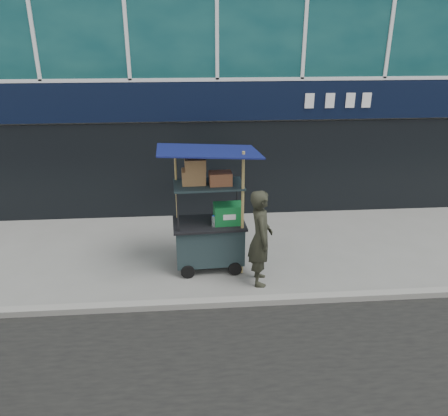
{
  "coord_description": "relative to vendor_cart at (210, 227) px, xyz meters",
  "views": [
    {
      "loc": [
        -0.67,
        -6.6,
        4.45
      ],
      "look_at": [
        -0.06,
        1.2,
        1.27
      ],
      "focal_mm": 35.0,
      "sensor_mm": 36.0,
      "label": 1
    }
  ],
  "objects": [
    {
      "name": "vendor_man",
      "position": [
        0.89,
        -0.65,
        0.04
      ],
      "size": [
        0.48,
        0.7,
        1.85
      ],
      "primitive_type": "imported",
      "rotation": [
        0.0,
        0.0,
        1.52
      ],
      "color": "#27281D",
      "rests_on": "ground"
    },
    {
      "name": "vendor_cart",
      "position": [
        0.0,
        0.0,
        0.0
      ],
      "size": [
        1.93,
        1.4,
        2.52
      ],
      "rotation": [
        0.0,
        0.0,
        0.05
      ],
      "color": "black",
      "rests_on": "ground"
    },
    {
      "name": "curb",
      "position": [
        0.33,
        -1.38,
        -0.82
      ],
      "size": [
        80.0,
        0.18,
        0.12
      ],
      "primitive_type": "cube",
      "color": "gray",
      "rests_on": "ground"
    },
    {
      "name": "ground",
      "position": [
        0.33,
        -1.18,
        -0.88
      ],
      "size": [
        80.0,
        80.0,
        0.0
      ],
      "primitive_type": "plane",
      "color": "slate",
      "rests_on": "ground"
    }
  ]
}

